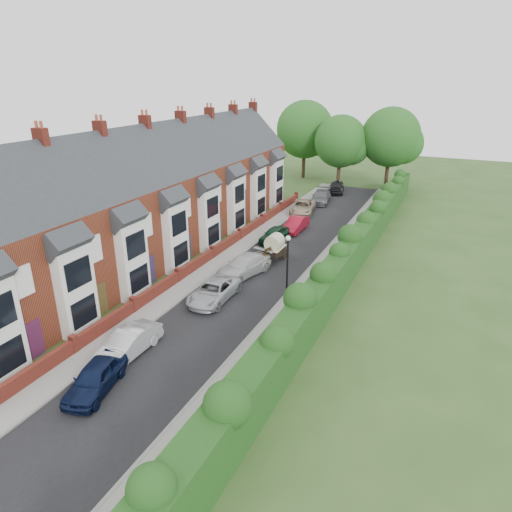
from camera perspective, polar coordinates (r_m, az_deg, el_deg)
The scene contains 24 objects.
ground at distance 27.34m, azimuth -6.07°, elevation -9.28°, with size 140.00×140.00×0.00m, color #2D4C1E.
road at distance 36.34m, azimuth 2.01°, elevation -0.97°, with size 6.00×58.00×0.02m, color black.
pavement_hedge_side at distance 35.08m, azimuth 8.20°, elevation -1.96°, with size 2.20×58.00×0.12m, color gray.
pavement_house_side at distance 37.85m, azimuth -3.37°, elevation 0.04°, with size 1.70×58.00×0.12m, color gray.
kerb_hedge_side at distance 35.36m, azimuth 6.58°, elevation -1.68°, with size 0.18×58.00×0.13m, color gray.
kerb_house_side at distance 37.50m, azimuth -2.29°, elevation -0.14°, with size 0.18×58.00×0.13m, color gray.
hedge at distance 34.09m, azimuth 11.23°, elevation -0.08°, with size 2.10×58.00×2.85m.
terrace_row at distance 39.06m, azimuth -12.78°, elevation 7.04°, with size 9.05×40.50×11.50m.
garden_wall_row at distance 37.34m, azimuth -5.45°, elevation 0.33°, with size 0.35×40.35×1.10m.
lamppost at distance 27.74m, azimuth 3.94°, elevation -1.09°, with size 0.32×0.32×5.16m.
tree_far_left at distance 62.45m, azimuth 10.86°, elevation 13.73°, with size 7.14×6.80×9.29m.
tree_far_right at distance 63.17m, azimuth 16.83°, elevation 13.85°, with size 7.98×7.60×10.31m.
tree_far_back at distance 66.84m, azimuth 6.49°, elevation 15.26°, with size 8.40×8.00×10.82m.
car_navy at distance 23.58m, azimuth -19.43°, elevation -14.15°, with size 1.64×4.08×1.39m, color black.
car_silver_a at distance 25.71m, azimuth -15.65°, elevation -10.43°, with size 1.48×4.24×1.40m, color #B9BABE.
car_silver_b at distance 30.47m, azimuth -5.30°, elevation -4.41°, with size 2.16×4.69×1.30m, color #AEB1B6.
car_white at distance 34.08m, azimuth -1.53°, elevation -1.25°, with size 2.03×4.99×1.45m, color #BDBDBD.
car_green at distance 41.05m, azimuth 2.29°, elevation 2.71°, with size 1.53×3.81×1.30m, color black.
car_red at distance 44.00m, azimuth 5.03°, elevation 3.99°, with size 1.42×4.08×1.35m, color maroon.
car_beige at distance 49.82m, azimuth 5.86°, elevation 6.11°, with size 2.30×4.99×1.39m, color tan.
car_grey at distance 54.35m, azimuth 8.11°, elevation 7.35°, with size 1.99×4.88×1.42m, color #55575D.
car_black at distance 59.42m, azimuth 10.03°, elevation 8.51°, with size 1.78×4.42×1.51m, color black.
horse at distance 34.89m, azimuth 0.99°, elevation -0.50°, with size 0.89×1.95×1.65m, color #51391D.
horse_cart at distance 36.53m, azimuth 2.33°, elevation 1.30°, with size 1.41×3.11×2.24m.
Camera 1 is at (12.29, -19.98, 14.05)m, focal length 32.00 mm.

